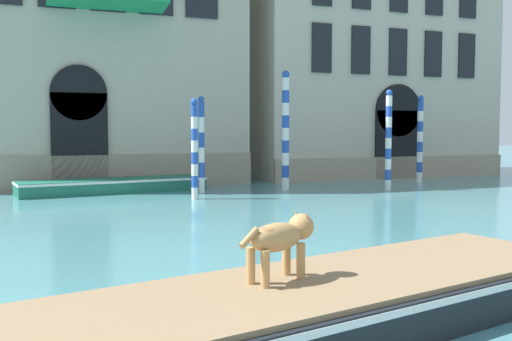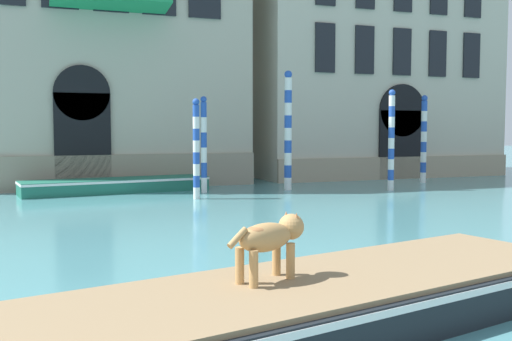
% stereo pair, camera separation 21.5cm
% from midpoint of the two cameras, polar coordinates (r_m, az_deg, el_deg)
% --- Properties ---
extents(boat_foreground, '(8.75, 4.00, 0.57)m').
position_cam_midpoint_polar(boat_foreground, '(7.01, 5.03, -12.58)').
color(boat_foreground, black).
rests_on(boat_foreground, ground_plane).
extents(dog_on_deck, '(1.07, 0.61, 0.75)m').
position_cam_midpoint_polar(dog_on_deck, '(6.88, 2.30, -6.39)').
color(dog_on_deck, tan).
rests_on(dog_on_deck, boat_foreground).
extents(boat_moored_near_palazzo, '(6.72, 2.32, 0.49)m').
position_cam_midpoint_polar(boat_moored_near_palazzo, '(21.93, -12.88, -1.36)').
color(boat_moored_near_palazzo, '#1E6651').
rests_on(boat_moored_near_palazzo, ground_plane).
extents(mooring_pole_0, '(0.22, 0.22, 3.41)m').
position_cam_midpoint_polar(mooring_pole_0, '(21.28, -4.70, 2.52)').
color(mooring_pole_0, white).
rests_on(mooring_pole_0, ground_plane).
extents(mooring_pole_1, '(0.23, 0.23, 3.69)m').
position_cam_midpoint_polar(mooring_pole_1, '(22.45, 13.03, 2.87)').
color(mooring_pole_1, white).
rests_on(mooring_pole_1, ground_plane).
extents(mooring_pole_2, '(0.25, 0.25, 3.66)m').
position_cam_midpoint_polar(mooring_pole_2, '(26.05, 15.92, 2.94)').
color(mooring_pole_2, white).
rests_on(mooring_pole_2, ground_plane).
extents(mooring_pole_3, '(0.22, 0.22, 3.24)m').
position_cam_midpoint_polar(mooring_pole_3, '(19.37, -5.39, 2.11)').
color(mooring_pole_3, white).
rests_on(mooring_pole_3, ground_plane).
extents(mooring_pole_4, '(0.28, 0.28, 4.40)m').
position_cam_midpoint_polar(mooring_pole_4, '(22.12, 3.35, 3.87)').
color(mooring_pole_4, white).
rests_on(mooring_pole_4, ground_plane).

